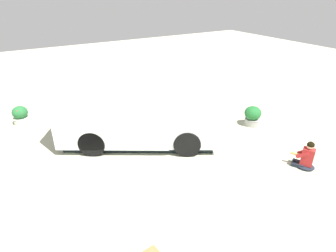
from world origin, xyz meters
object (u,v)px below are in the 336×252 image
(planter_flowering_near, at_px, (21,115))
(planter_flowering_far, at_px, (252,116))
(person_customer, at_px, (306,157))
(food_truck, at_px, (135,107))

(planter_flowering_near, height_order, planter_flowering_far, planter_flowering_far)
(person_customer, height_order, planter_flowering_near, person_customer)
(person_customer, xyz_separation_m, planter_flowering_far, (-0.72, -2.82, 0.06))
(person_customer, bearing_deg, food_truck, -48.82)
(food_truck, distance_m, planter_flowering_near, 4.86)
(food_truck, bearing_deg, planter_flowering_far, 163.83)
(person_customer, distance_m, planter_flowering_near, 10.17)
(person_customer, height_order, planter_flowering_far, person_customer)
(planter_flowering_far, bearing_deg, person_customer, 75.76)
(food_truck, distance_m, person_customer, 5.46)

